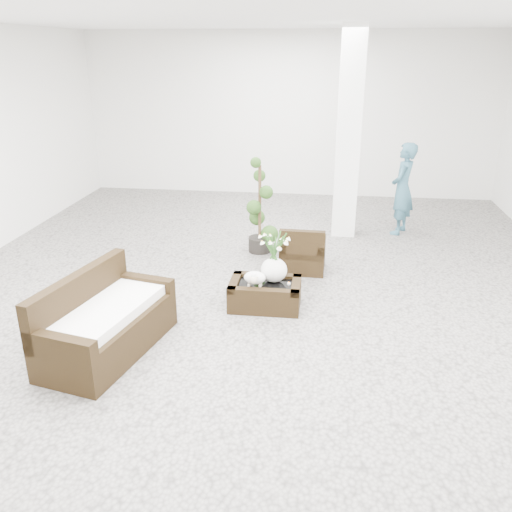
# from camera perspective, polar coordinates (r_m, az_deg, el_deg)

# --- Properties ---
(ground) EXTENTS (11.00, 11.00, 0.00)m
(ground) POSITION_cam_1_polar(r_m,az_deg,el_deg) (7.18, 0.10, -4.32)
(ground) COLOR gray
(ground) RESTS_ON ground
(column) EXTENTS (0.40, 0.40, 3.50)m
(column) POSITION_cam_1_polar(r_m,az_deg,el_deg) (9.33, 9.89, 12.65)
(column) COLOR white
(column) RESTS_ON ground
(coffee_table) EXTENTS (0.90, 0.60, 0.31)m
(coffee_table) POSITION_cam_1_polar(r_m,az_deg,el_deg) (6.85, 0.98, -4.21)
(coffee_table) COLOR black
(coffee_table) RESTS_ON ground
(sheep_figurine) EXTENTS (0.28, 0.23, 0.21)m
(sheep_figurine) POSITION_cam_1_polar(r_m,az_deg,el_deg) (6.66, -0.13, -2.49)
(sheep_figurine) COLOR white
(sheep_figurine) RESTS_ON coffee_table
(planter_narcissus) EXTENTS (0.44, 0.44, 0.80)m
(planter_narcissus) POSITION_cam_1_polar(r_m,az_deg,el_deg) (6.71, 1.95, 0.40)
(planter_narcissus) COLOR white
(planter_narcissus) RESTS_ON coffee_table
(tealight) EXTENTS (0.04, 0.04, 0.03)m
(tealight) POSITION_cam_1_polar(r_m,az_deg,el_deg) (6.77, 3.53, -2.96)
(tealight) COLOR white
(tealight) RESTS_ON coffee_table
(armchair) EXTENTS (0.67, 0.65, 0.70)m
(armchair) POSITION_cam_1_polar(r_m,az_deg,el_deg) (7.95, 5.06, 0.93)
(armchair) COLOR black
(armchair) RESTS_ON ground
(loveseat) EXTENTS (1.12, 1.77, 0.87)m
(loveseat) POSITION_cam_1_polar(r_m,az_deg,el_deg) (5.97, -15.70, -6.14)
(loveseat) COLOR black
(loveseat) RESTS_ON ground
(topiary) EXTENTS (0.41, 0.41, 1.53)m
(topiary) POSITION_cam_1_polar(r_m,az_deg,el_deg) (8.51, 0.40, 5.33)
(topiary) COLOR #213F14
(topiary) RESTS_ON ground
(shopper) EXTENTS (0.59, 0.70, 1.62)m
(shopper) POSITION_cam_1_polar(r_m,az_deg,el_deg) (9.76, 15.43, 6.95)
(shopper) COLOR #315B6D
(shopper) RESTS_ON ground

